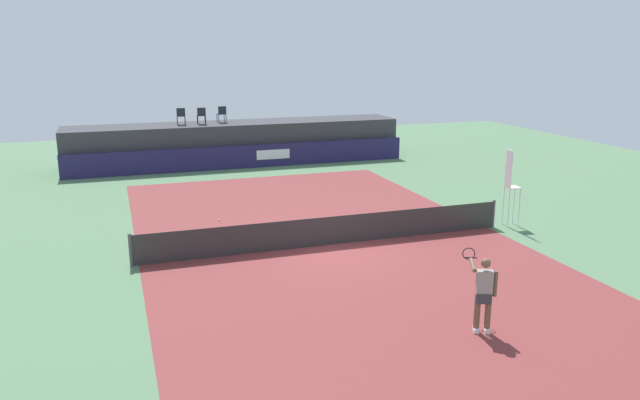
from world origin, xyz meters
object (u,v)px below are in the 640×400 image
(umpire_chair, at_px, (510,183))
(net_post_far, at_px, (493,214))
(spectator_chair_center, at_px, (222,113))
(spectator_chair_far_left, at_px, (181,115))
(tennis_player, at_px, (483,292))
(tennis_ball, at_px, (219,220))
(spectator_chair_left, at_px, (201,115))
(net_post_near, at_px, (130,250))

(umpire_chair, distance_m, net_post_far, 1.25)
(spectator_chair_center, bearing_deg, spectator_chair_far_left, -173.93)
(spectator_chair_far_left, height_order, tennis_player, spectator_chair_far_left)
(umpire_chair, relative_size, tennis_ball, 40.59)
(spectator_chair_left, xyz_separation_m, tennis_ball, (-1.07, -11.18, -2.66))
(spectator_chair_left, xyz_separation_m, tennis_player, (3.05, -22.12, -1.73))
(spectator_chair_far_left, distance_m, spectator_chair_left, 1.06)
(spectator_chair_far_left, relative_size, net_post_near, 0.89)
(spectator_chair_far_left, xyz_separation_m, tennis_player, (4.10, -22.26, -1.73))
(spectator_chair_left, relative_size, tennis_ball, 13.06)
(tennis_ball, bearing_deg, spectator_chair_center, 79.10)
(spectator_chair_far_left, height_order, spectator_chair_left, same)
(umpire_chair, xyz_separation_m, net_post_near, (-13.02, -0.02, -1.09))
(umpire_chair, xyz_separation_m, tennis_player, (-5.63, -7.00, -0.63))
(spectator_chair_left, height_order, tennis_ball, spectator_chair_left)
(spectator_chair_left, distance_m, net_post_far, 17.29)
(tennis_player, relative_size, tennis_ball, 26.03)
(tennis_ball, bearing_deg, tennis_player, -69.36)
(umpire_chair, bearing_deg, tennis_ball, 158.00)
(spectator_chair_center, distance_m, umpire_chair, 17.26)
(tennis_player, bearing_deg, net_post_far, 54.35)
(net_post_near, distance_m, tennis_ball, 5.15)
(net_post_near, bearing_deg, spectator_chair_left, 73.98)
(net_post_near, xyz_separation_m, tennis_player, (7.39, -6.98, 0.46))
(tennis_player, bearing_deg, spectator_chair_center, 94.81)
(spectator_chair_left, xyz_separation_m, spectator_chair_center, (1.15, 0.37, 0.00))
(spectator_chair_center, height_order, tennis_player, spectator_chair_center)
(tennis_ball, bearing_deg, spectator_chair_left, 84.52)
(spectator_chair_left, bearing_deg, tennis_player, -82.15)
(umpire_chair, height_order, tennis_ball, umpire_chair)
(spectator_chair_far_left, bearing_deg, net_post_far, -59.19)
(net_post_near, bearing_deg, tennis_ball, 50.39)
(spectator_chair_far_left, xyz_separation_m, spectator_chair_center, (2.21, 0.23, 0.00))
(umpire_chair, bearing_deg, net_post_far, -178.62)
(umpire_chair, height_order, net_post_near, umpire_chair)
(tennis_player, bearing_deg, umpire_chair, 51.18)
(net_post_far, bearing_deg, spectator_chair_far_left, 120.81)
(net_post_near, xyz_separation_m, net_post_far, (12.40, 0.00, 0.00))
(spectator_chair_center, relative_size, tennis_player, 0.50)
(net_post_far, relative_size, tennis_player, 0.56)
(umpire_chair, bearing_deg, spectator_chair_far_left, 122.52)
(tennis_player, height_order, tennis_ball, tennis_player)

